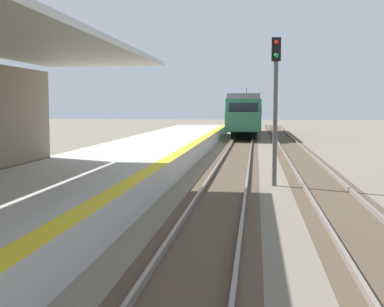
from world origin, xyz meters
name	(u,v)px	position (x,y,z in m)	size (l,w,h in m)	color
station_platform	(30,204)	(-2.50, 16.00, 0.45)	(5.00, 80.00, 0.91)	#B7B5AD
track_pair_nearest_platform	(222,196)	(1.90, 20.00, 0.05)	(2.34, 120.00, 0.16)	#4C3D2D
track_pair_middle	(334,198)	(5.30, 20.00, 0.05)	(2.34, 120.00, 0.16)	#4C3D2D
approaching_train	(246,113)	(1.90, 53.93, 2.18)	(2.93, 19.60, 4.76)	#286647
rail_signal_post	(276,96)	(3.59, 22.52, 3.19)	(0.32, 0.34, 5.20)	#4C4C4C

